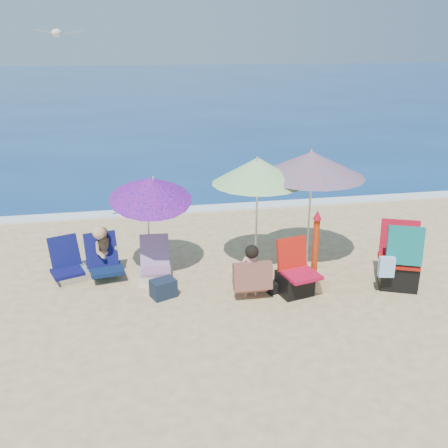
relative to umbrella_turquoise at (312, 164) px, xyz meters
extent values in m
plane|color=#D8BC84|center=(-1.39, -1.49, -1.95)|extent=(120.00, 120.00, 0.00)
cube|color=navy|center=(-1.39, 43.51, -2.00)|extent=(120.00, 80.00, 0.12)
cube|color=white|center=(-1.39, 3.61, -1.93)|extent=(120.00, 0.50, 0.04)
cylinder|color=silver|center=(0.01, 0.00, -0.93)|extent=(0.04, 0.04, 2.03)
cone|color=red|center=(0.00, 0.00, 0.00)|extent=(2.09, 2.09, 0.46)
cylinder|color=silver|center=(-0.01, 0.00, 0.20)|extent=(0.03, 0.03, 0.12)
cylinder|color=white|center=(-0.98, 0.05, -0.96)|extent=(0.05, 0.05, 1.97)
cone|color=green|center=(-1.00, -0.04, -0.06)|extent=(2.10, 2.10, 0.47)
cylinder|color=silver|center=(-1.04, -0.13, 0.15)|extent=(0.04, 0.04, 0.12)
cylinder|color=white|center=(-2.93, 0.32, -1.11)|extent=(0.08, 0.44, 1.63)
cone|color=#BA1A8B|center=(-2.87, 0.08, -0.33)|extent=(1.60, 1.65, 0.75)
cylinder|color=silver|center=(-2.82, 0.02, -0.14)|extent=(0.03, 0.06, 0.11)
cylinder|color=#B4300C|center=(-0.18, -0.89, -1.32)|extent=(0.14, 0.14, 1.26)
cone|color=#AE0C22|center=(-0.19, -0.92, -0.64)|extent=(0.19, 0.19, 0.16)
cube|color=#0D0E4B|center=(-4.40, 0.04, -1.76)|extent=(0.64, 0.60, 0.06)
cube|color=#0D104A|center=(-4.45, 0.35, -1.49)|extent=(0.59, 0.46, 0.55)
cube|color=silver|center=(-4.32, 0.16, -1.87)|extent=(0.66, 0.63, 0.16)
cube|color=#EC5368|center=(-2.86, -0.18, -1.76)|extent=(0.54, 0.49, 0.06)
cube|color=#E55066|center=(-2.86, 0.10, -1.48)|extent=(0.54, 0.33, 0.55)
cube|color=white|center=(-2.89, -0.17, -1.87)|extent=(0.57, 0.51, 0.17)
cube|color=#B30C2D|center=(-0.54, -1.28, -1.54)|extent=(0.64, 0.59, 0.06)
cube|color=red|center=(-0.62, -0.98, -1.27)|extent=(0.56, 0.27, 0.54)
cube|color=black|center=(-0.60, -1.12, -1.76)|extent=(0.62, 0.57, 0.39)
cube|color=#A4130B|center=(1.22, -1.20, -1.47)|extent=(0.81, 0.77, 0.07)
cube|color=#B60D22|center=(1.34, -0.94, -1.15)|extent=(0.66, 0.41, 0.64)
cube|color=black|center=(1.25, -1.19, -1.72)|extent=(0.78, 0.74, 0.46)
cube|color=#097870|center=(1.17, -1.41, -1.09)|extent=(0.61, 0.40, 0.65)
cube|color=#94C1EE|center=(0.87, -1.44, -1.43)|extent=(0.27, 0.17, 0.34)
imported|color=tan|center=(-1.35, -1.07, -1.49)|extent=(0.34, 0.22, 0.92)
cube|color=#380D61|center=(-1.35, -1.02, -1.76)|extent=(0.51, 0.45, 0.06)
cube|color=#270E63|center=(-1.35, -1.20, -1.52)|extent=(0.64, 0.23, 0.47)
sphere|color=black|center=(-1.34, -1.10, -1.13)|extent=(0.23, 0.23, 0.23)
imported|color=tan|center=(-3.72, 0.16, -1.48)|extent=(0.51, 0.42, 0.93)
cube|color=#0B1B40|center=(-3.72, -0.02, -1.75)|extent=(0.64, 0.59, 0.07)
cube|color=#0C0F47|center=(-3.80, 0.20, -1.44)|extent=(0.61, 0.42, 0.60)
sphere|color=tan|center=(-3.79, -0.04, -1.02)|extent=(0.23, 0.23, 0.23)
cube|color=#162131|center=(-2.78, -0.83, -1.80)|extent=(0.47, 0.41, 0.31)
cube|color=black|center=(-3.75, 0.47, -1.85)|extent=(0.27, 0.20, 0.20)
cube|color=tan|center=(-0.15, -1.13, -1.83)|extent=(0.30, 0.23, 0.25)
cube|color=black|center=(-0.92, -1.02, -1.85)|extent=(0.29, 0.23, 0.19)
ellipsoid|color=silver|center=(-4.28, 1.22, 2.20)|extent=(0.27, 0.39, 0.14)
cube|color=gray|center=(-4.46, 1.29, 2.22)|extent=(0.37, 0.20, 0.08)
cube|color=gray|center=(-4.02, 1.55, 2.22)|extent=(0.37, 0.20, 0.08)
camera|label=1|loc=(-3.17, -8.32, 2.08)|focal=40.18mm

